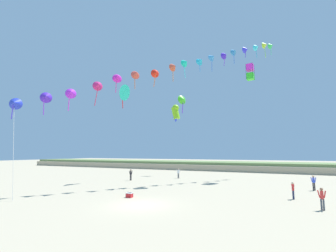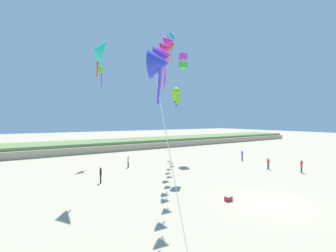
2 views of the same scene
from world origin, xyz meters
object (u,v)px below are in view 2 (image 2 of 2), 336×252
(person_far_right, at_px, (242,155))
(large_kite_low_lead, at_px, (176,97))
(person_far_left, at_px, (268,163))
(person_near_left, at_px, (101,174))
(large_kite_outer_drift, at_px, (97,51))
(person_mid_center, at_px, (128,161))
(person_near_right, at_px, (301,165))
(beach_cooler, at_px, (228,198))
(large_kite_mid_trail, at_px, (102,69))
(large_kite_high_solo, at_px, (183,61))

(person_far_right, bearing_deg, large_kite_low_lead, -169.55)
(person_far_left, xyz_separation_m, person_far_right, (2.41, 6.14, 0.07))
(large_kite_low_lead, bearing_deg, person_near_left, 165.65)
(person_near_left, xyz_separation_m, large_kite_outer_drift, (-0.67, -1.54, 12.01))
(person_mid_center, distance_m, large_kite_outer_drift, 15.17)
(person_near_right, height_order, beach_cooler, person_near_right)
(person_near_right, distance_m, person_far_right, 9.64)
(beach_cooler, bearing_deg, large_kite_mid_trail, 98.49)
(large_kite_low_lead, distance_m, large_kite_mid_trail, 15.52)
(large_kite_low_lead, relative_size, large_kite_high_solo, 0.91)
(person_near_left, relative_size, person_far_left, 1.08)
(person_near_left, relative_size, large_kite_mid_trail, 0.43)
(person_near_left, height_order, person_near_right, person_near_left)
(person_far_right, bearing_deg, beach_cooler, -144.31)
(large_kite_high_solo, height_order, large_kite_outer_drift, large_kite_high_solo)
(large_kite_mid_trail, height_order, large_kite_high_solo, large_kite_high_solo)
(large_kite_high_solo, distance_m, large_kite_outer_drift, 20.09)
(person_near_left, relative_size, person_near_right, 1.03)
(beach_cooler, bearing_deg, person_far_left, 21.33)
(person_mid_center, bearing_deg, person_far_left, -35.72)
(person_near_left, distance_m, person_mid_center, 7.65)
(large_kite_low_lead, bearing_deg, large_kite_outer_drift, 176.59)
(person_near_right, distance_m, large_kite_mid_trail, 30.85)
(large_kite_mid_trail, xyz_separation_m, large_kite_outer_drift, (-4.39, -13.43, -1.45))
(person_near_left, xyz_separation_m, person_far_right, (22.96, 0.69, -0.00))
(person_far_left, distance_m, person_far_right, 6.60)
(person_far_right, distance_m, large_kite_high_solo, 18.52)
(person_near_right, height_order, large_kite_outer_drift, large_kite_outer_drift)
(person_far_left, height_order, large_kite_mid_trail, large_kite_mid_trail)
(person_mid_center, height_order, large_kite_mid_trail, large_kite_mid_trail)
(person_near_left, relative_size, large_kite_low_lead, 0.70)
(large_kite_outer_drift, bearing_deg, large_kite_high_solo, 29.13)
(person_far_right, xyz_separation_m, large_kite_outer_drift, (-23.63, -2.23, 12.02))
(person_far_right, height_order, large_kite_mid_trail, large_kite_mid_trail)
(person_far_left, height_order, large_kite_low_lead, large_kite_low_lead)
(large_kite_low_lead, relative_size, beach_cooler, 3.96)
(person_near_right, xyz_separation_m, person_mid_center, (-16.74, 14.39, 0.01))
(large_kite_high_solo, bearing_deg, person_far_left, -73.62)
(large_kite_high_solo, bearing_deg, person_far_right, -49.11)
(large_kite_high_solo, bearing_deg, large_kite_outer_drift, -150.87)
(large_kite_high_solo, xyz_separation_m, large_kite_outer_drift, (-17.24, -9.61, -3.72))
(beach_cooler, bearing_deg, person_near_right, 6.83)
(person_near_right, xyz_separation_m, large_kite_mid_trail, (-18.36, 20.80, 13.49))
(person_far_left, xyz_separation_m, large_kite_mid_trail, (-16.82, 17.35, 13.53))
(person_mid_center, bearing_deg, person_far_right, -15.20)
(person_near_left, distance_m, large_kite_high_solo, 24.23)
(person_mid_center, height_order, large_kite_outer_drift, large_kite_outer_drift)
(large_kite_mid_trail, xyz_separation_m, large_kite_high_solo, (12.85, -3.82, 2.27))
(person_near_right, relative_size, person_mid_center, 0.99)
(large_kite_outer_drift, bearing_deg, person_near_right, -17.95)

